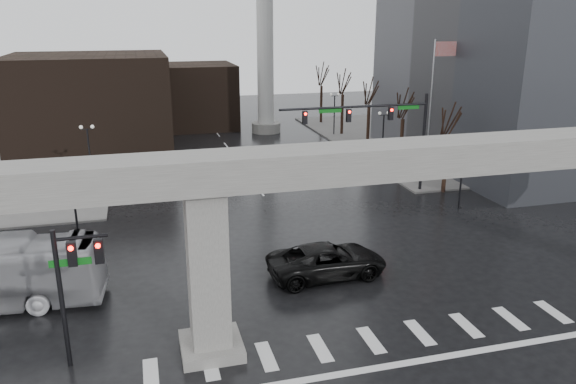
% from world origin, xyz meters
% --- Properties ---
extents(ground, '(160.00, 160.00, 0.00)m').
position_xyz_m(ground, '(0.00, 0.00, 0.00)').
color(ground, black).
rests_on(ground, ground).
extents(sidewalk_ne, '(28.00, 36.00, 0.15)m').
position_xyz_m(sidewalk_ne, '(26.00, 36.00, 0.07)').
color(sidewalk_ne, '#605E5C').
rests_on(sidewalk_ne, ground).
extents(elevated_guideway, '(48.00, 2.60, 8.70)m').
position_xyz_m(elevated_guideway, '(1.26, 0.00, 6.88)').
color(elevated_guideway, '#999791').
rests_on(elevated_guideway, ground).
extents(building_far_left, '(16.00, 14.00, 10.00)m').
position_xyz_m(building_far_left, '(-14.00, 42.00, 5.00)').
color(building_far_left, black).
rests_on(building_far_left, ground).
extents(building_far_mid, '(10.00, 10.00, 8.00)m').
position_xyz_m(building_far_mid, '(-2.00, 52.00, 4.00)').
color(building_far_mid, black).
rests_on(building_far_mid, ground).
extents(smokestack, '(3.60, 3.60, 30.00)m').
position_xyz_m(smokestack, '(6.00, 46.00, 13.35)').
color(smokestack, beige).
rests_on(smokestack, ground).
extents(signal_mast_arm, '(12.12, 0.43, 8.00)m').
position_xyz_m(signal_mast_arm, '(8.99, 18.80, 5.83)').
color(signal_mast_arm, black).
rests_on(signal_mast_arm, ground).
extents(signal_left_pole, '(2.30, 0.30, 6.00)m').
position_xyz_m(signal_left_pole, '(-12.25, 0.50, 4.07)').
color(signal_left_pole, black).
rests_on(signal_left_pole, ground).
extents(flagpole_assembly, '(2.06, 0.12, 12.00)m').
position_xyz_m(flagpole_assembly, '(15.29, 22.00, 7.53)').
color(flagpole_assembly, silver).
rests_on(flagpole_assembly, ground).
extents(lamp_right_0, '(1.22, 0.32, 5.11)m').
position_xyz_m(lamp_right_0, '(13.50, 14.00, 3.47)').
color(lamp_right_0, black).
rests_on(lamp_right_0, ground).
extents(lamp_right_1, '(1.22, 0.32, 5.11)m').
position_xyz_m(lamp_right_1, '(13.50, 28.00, 3.47)').
color(lamp_right_1, black).
rests_on(lamp_right_1, ground).
extents(lamp_right_2, '(1.22, 0.32, 5.11)m').
position_xyz_m(lamp_right_2, '(13.50, 42.00, 3.47)').
color(lamp_right_2, black).
rests_on(lamp_right_2, ground).
extents(lamp_left_0, '(1.22, 0.32, 5.11)m').
position_xyz_m(lamp_left_0, '(-13.50, 14.00, 3.47)').
color(lamp_left_0, black).
rests_on(lamp_left_0, ground).
extents(lamp_left_1, '(1.22, 0.32, 5.11)m').
position_xyz_m(lamp_left_1, '(-13.50, 28.00, 3.47)').
color(lamp_left_1, black).
rests_on(lamp_left_1, ground).
extents(lamp_left_2, '(1.22, 0.32, 5.11)m').
position_xyz_m(lamp_left_2, '(-13.50, 42.00, 3.47)').
color(lamp_left_2, black).
rests_on(lamp_left_2, ground).
extents(tree_right_0, '(1.09, 1.58, 7.50)m').
position_xyz_m(tree_right_0, '(14.53, 18.02, 2.79)').
color(tree_right_0, black).
rests_on(tree_right_0, ground).
extents(tree_right_1, '(1.09, 1.61, 7.67)m').
position_xyz_m(tree_right_1, '(14.53, 26.02, 2.85)').
color(tree_right_1, black).
rests_on(tree_right_1, ground).
extents(tree_right_2, '(1.10, 1.63, 7.85)m').
position_xyz_m(tree_right_2, '(14.53, 34.02, 2.91)').
color(tree_right_2, black).
rests_on(tree_right_2, ground).
extents(tree_right_3, '(1.11, 1.66, 8.02)m').
position_xyz_m(tree_right_3, '(14.53, 42.02, 2.98)').
color(tree_right_3, black).
rests_on(tree_right_3, ground).
extents(tree_right_4, '(1.12, 1.69, 8.19)m').
position_xyz_m(tree_right_4, '(14.53, 50.02, 3.04)').
color(tree_right_4, black).
rests_on(tree_right_4, ground).
extents(pickup_truck, '(6.76, 3.38, 1.84)m').
position_xyz_m(pickup_truck, '(0.20, 5.67, 0.92)').
color(pickup_truck, black).
rests_on(pickup_truck, ground).
extents(far_car, '(2.72, 5.07, 1.64)m').
position_xyz_m(far_car, '(-2.59, 27.45, 0.82)').
color(far_car, black).
rests_on(far_car, ground).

